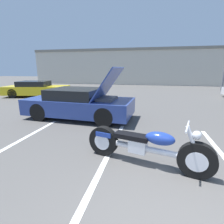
% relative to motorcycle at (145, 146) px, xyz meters
% --- Properties ---
extents(parking_stripe_foreground, '(0.12, 4.73, 0.01)m').
position_rel_motorcycle_xyz_m(parking_stripe_foreground, '(-3.45, 0.06, -0.41)').
color(parking_stripe_foreground, white).
rests_on(parking_stripe_foreground, ground).
extents(parking_stripe_middle, '(0.12, 4.73, 0.01)m').
position_rel_motorcycle_xyz_m(parking_stripe_middle, '(-0.83, 0.06, -0.41)').
color(parking_stripe_middle, white).
rests_on(parking_stripe_middle, ground).
extents(far_building, '(32.00, 4.20, 4.40)m').
position_rel_motorcycle_xyz_m(far_building, '(0.67, 20.62, 1.92)').
color(far_building, beige).
rests_on(far_building, ground).
extents(motorcycle, '(2.60, 0.96, 0.98)m').
position_rel_motorcycle_xyz_m(motorcycle, '(0.00, 0.00, 0.00)').
color(motorcycle, black).
rests_on(motorcycle, ground).
extents(show_car_hood_open, '(4.36, 2.12, 2.03)m').
position_rel_motorcycle_xyz_m(show_car_hood_open, '(-2.69, 3.10, 0.19)').
color(show_car_hood_open, navy).
rests_on(show_car_hood_open, ground).
extents(parked_car_left_row, '(4.64, 2.55, 1.11)m').
position_rel_motorcycle_xyz_m(parked_car_left_row, '(-7.94, 7.78, 0.13)').
color(parked_car_left_row, yellow).
rests_on(parked_car_left_row, ground).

